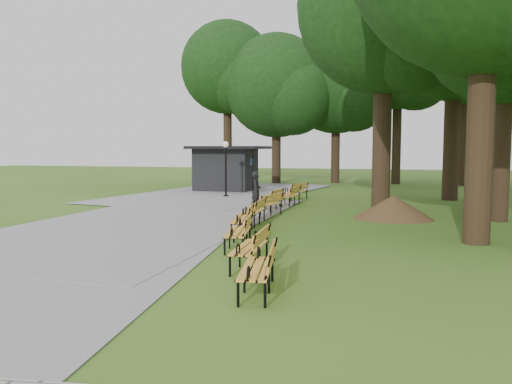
% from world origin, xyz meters
% --- Properties ---
extents(ground, '(100.00, 100.00, 0.00)m').
position_xyz_m(ground, '(0.00, 0.00, 0.00)').
color(ground, '#39621C').
rests_on(ground, ground).
extents(path, '(12.00, 38.00, 0.06)m').
position_xyz_m(path, '(-4.00, 3.00, 0.03)').
color(path, gray).
rests_on(path, ground).
extents(person, '(0.47, 0.63, 1.60)m').
position_xyz_m(person, '(-1.14, 7.14, 0.80)').
color(person, black).
rests_on(person, ground).
extents(kiosk, '(4.38, 3.83, 2.69)m').
position_xyz_m(kiosk, '(-5.26, 15.70, 1.34)').
color(kiosk, black).
rests_on(kiosk, ground).
extents(lamp_post, '(0.32, 0.32, 2.92)m').
position_xyz_m(lamp_post, '(-4.01, 11.82, 2.12)').
color(lamp_post, black).
rests_on(lamp_post, ground).
extents(dirt_mound, '(2.40, 2.40, 0.87)m').
position_xyz_m(dirt_mound, '(4.41, 5.56, 0.44)').
color(dirt_mound, '#47301C').
rests_on(dirt_mound, ground).
extents(bench_0, '(0.92, 1.97, 0.88)m').
position_xyz_m(bench_0, '(1.95, -4.78, 0.44)').
color(bench_0, gold).
rests_on(bench_0, ground).
extents(bench_1, '(0.72, 1.93, 0.88)m').
position_xyz_m(bench_1, '(1.32, -2.97, 0.44)').
color(bench_1, gold).
rests_on(bench_1, ground).
extents(bench_2, '(0.94, 1.98, 0.88)m').
position_xyz_m(bench_2, '(0.49, -1.07, 0.44)').
color(bench_2, gold).
rests_on(bench_2, ground).
extents(bench_3, '(0.97, 1.98, 0.88)m').
position_xyz_m(bench_3, '(-0.04, 1.14, 0.44)').
color(bench_3, gold).
rests_on(bench_3, ground).
extents(bench_4, '(0.72, 1.92, 0.88)m').
position_xyz_m(bench_4, '(-0.21, 3.07, 0.44)').
color(bench_4, gold).
rests_on(bench_4, ground).
extents(bench_5, '(1.13, 2.00, 0.88)m').
position_xyz_m(bench_5, '(-0.25, 5.08, 0.44)').
color(bench_5, gold).
rests_on(bench_5, ground).
extents(bench_6, '(0.78, 1.94, 0.88)m').
position_xyz_m(bench_6, '(-0.49, 7.09, 0.44)').
color(bench_6, gold).
rests_on(bench_6, ground).
extents(bench_7, '(0.82, 1.95, 0.88)m').
position_xyz_m(bench_7, '(-0.05, 8.87, 0.44)').
color(bench_7, gold).
rests_on(bench_7, ground).
extents(bench_8, '(1.19, 2.00, 0.88)m').
position_xyz_m(bench_8, '(-0.20, 11.13, 0.44)').
color(bench_8, gold).
rests_on(bench_8, ground).
extents(lawn_tree_1, '(5.81, 5.81, 9.87)m').
position_xyz_m(lawn_tree_1, '(8.02, 5.95, 6.92)').
color(lawn_tree_1, black).
rests_on(lawn_tree_1, ground).
extents(lawn_tree_2, '(7.39, 7.39, 12.20)m').
position_xyz_m(lawn_tree_2, '(3.92, 9.08, 8.45)').
color(lawn_tree_2, black).
rests_on(lawn_tree_2, ground).
extents(lawn_tree_4, '(6.66, 6.66, 11.51)m').
position_xyz_m(lawn_tree_4, '(7.20, 13.20, 8.12)').
color(lawn_tree_4, black).
rests_on(lawn_tree_4, ground).
extents(tree_backdrop, '(36.94, 10.17, 16.39)m').
position_xyz_m(tree_backdrop, '(7.14, 22.95, 8.20)').
color(tree_backdrop, black).
rests_on(tree_backdrop, ground).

